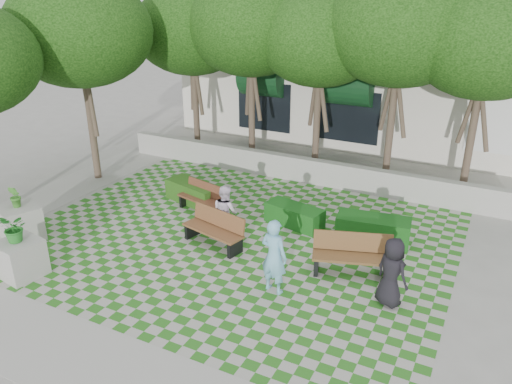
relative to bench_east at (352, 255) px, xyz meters
The scene contains 18 objects.
ground 3.70m from the bench_east, 166.94° to the right, with size 90.00×90.00×0.00m, color gray.
lawn 3.61m from the bench_east, behind, with size 12.00×12.00×0.00m, color #2B721E.
sidewalk_south 6.60m from the bench_east, 122.84° to the right, with size 16.00×2.00×0.01m, color #9E9B93.
sidewalk_west 10.78m from the bench_east, behind, with size 2.00×12.00×0.01m, color #9E9B93.
retaining_wall 6.45m from the bench_east, 123.59° to the left, with size 15.00×0.36×0.90m, color #9E9B93.
bench_east is the anchor object (origin of this frame).
bench_mid 3.89m from the bench_east, behind, with size 1.98×1.04×0.99m.
bench_west 5.51m from the bench_east, 165.10° to the left, with size 1.88×1.00×0.94m.
hedge_east 1.97m from the bench_east, 89.36° to the left, with size 2.05×0.82×0.72m, color #124514.
hedge_midright 3.00m from the bench_east, 141.87° to the left, with size 1.79×0.72×0.63m, color #134815.
hedge_midleft 6.34m from the bench_east, 162.63° to the left, with size 1.98×0.79×0.69m, color #1F4913.
planter_front 8.33m from the bench_east, 152.30° to the right, with size 1.09×1.09×1.70m.
planter_back 9.33m from the bench_east, 164.20° to the right, with size 1.31×1.31×1.67m.
person_blue 2.21m from the bench_east, 131.29° to the right, with size 0.69×0.45×1.89m, color #74B7D4.
person_dark 1.50m from the bench_east, 37.49° to the right, with size 0.82×0.53×1.67m, color black.
person_white 3.83m from the bench_east, behind, with size 0.79×0.61×1.62m, color silver.
tree_row 8.81m from the bench_east, 136.65° to the left, with size 17.70×13.40×7.41m.
building 13.66m from the bench_east, 101.24° to the left, with size 18.00×8.92×5.15m.
Camera 1 is at (6.37, -10.03, 6.88)m, focal length 35.00 mm.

